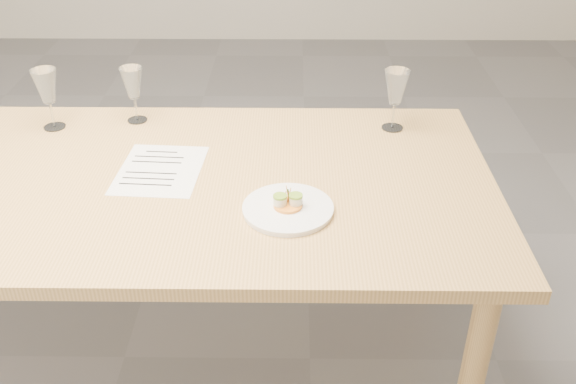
{
  "coord_description": "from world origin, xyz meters",
  "views": [
    {
      "loc": [
        0.61,
        -1.63,
        1.72
      ],
      "look_at": [
        0.59,
        -0.15,
        0.8
      ],
      "focal_mm": 40.0,
      "sensor_mm": 36.0,
      "label": 1
    }
  ],
  "objects_px": {
    "dining_table": "(94,197)",
    "wine_glass_1": "(133,84)",
    "dinner_plate": "(288,208)",
    "wine_glass_0": "(46,88)",
    "recipe_sheet": "(160,170)",
    "wine_glass_2": "(396,88)"
  },
  "relations": [
    {
      "from": "dining_table",
      "to": "wine_glass_1",
      "type": "bearing_deg",
      "value": 81.51
    },
    {
      "from": "dinner_plate",
      "to": "wine_glass_2",
      "type": "distance_m",
      "value": 0.64
    },
    {
      "from": "dining_table",
      "to": "wine_glass_1",
      "type": "relative_size",
      "value": 12.39
    },
    {
      "from": "dining_table",
      "to": "recipe_sheet",
      "type": "xyz_separation_m",
      "value": [
        0.2,
        0.05,
        0.07
      ]
    },
    {
      "from": "dining_table",
      "to": "wine_glass_0",
      "type": "xyz_separation_m",
      "value": [
        -0.21,
        0.33,
        0.21
      ]
    },
    {
      "from": "wine_glass_0",
      "to": "wine_glass_2",
      "type": "distance_m",
      "value": 1.15
    },
    {
      "from": "dining_table",
      "to": "dinner_plate",
      "type": "bearing_deg",
      "value": -16.52
    },
    {
      "from": "dining_table",
      "to": "dinner_plate",
      "type": "xyz_separation_m",
      "value": [
        0.59,
        -0.18,
        0.08
      ]
    },
    {
      "from": "dining_table",
      "to": "wine_glass_2",
      "type": "height_order",
      "value": "wine_glass_2"
    },
    {
      "from": "dinner_plate",
      "to": "wine_glass_1",
      "type": "bearing_deg",
      "value": 133.25
    },
    {
      "from": "recipe_sheet",
      "to": "wine_glass_2",
      "type": "height_order",
      "value": "wine_glass_2"
    },
    {
      "from": "dining_table",
      "to": "wine_glass_1",
      "type": "distance_m",
      "value": 0.44
    },
    {
      "from": "recipe_sheet",
      "to": "wine_glass_2",
      "type": "xyz_separation_m",
      "value": [
        0.74,
        0.29,
        0.14
      ]
    },
    {
      "from": "recipe_sheet",
      "to": "wine_glass_0",
      "type": "bearing_deg",
      "value": 148.8
    },
    {
      "from": "wine_glass_2",
      "to": "wine_glass_1",
      "type": "bearing_deg",
      "value": 176.75
    },
    {
      "from": "dinner_plate",
      "to": "wine_glass_0",
      "type": "distance_m",
      "value": 0.96
    },
    {
      "from": "dinner_plate",
      "to": "wine_glass_0",
      "type": "relative_size",
      "value": 1.2
    },
    {
      "from": "wine_glass_2",
      "to": "dinner_plate",
      "type": "bearing_deg",
      "value": -124.15
    },
    {
      "from": "dinner_plate",
      "to": "wine_glass_0",
      "type": "xyz_separation_m",
      "value": [
        -0.8,
        0.51,
        0.13
      ]
    },
    {
      "from": "dining_table",
      "to": "recipe_sheet",
      "type": "bearing_deg",
      "value": 13.31
    },
    {
      "from": "recipe_sheet",
      "to": "wine_glass_0",
      "type": "xyz_separation_m",
      "value": [
        -0.41,
        0.29,
        0.14
      ]
    },
    {
      "from": "dinner_plate",
      "to": "wine_glass_0",
      "type": "bearing_deg",
      "value": 147.65
    }
  ]
}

